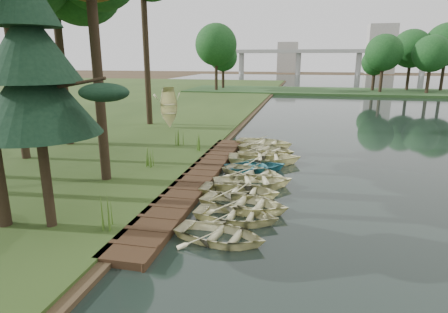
% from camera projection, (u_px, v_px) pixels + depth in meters
% --- Properties ---
extents(ground, '(300.00, 300.00, 0.00)m').
position_uv_depth(ground, '(231.00, 183.00, 17.60)').
color(ground, '#3D2F1D').
extents(boardwalk, '(1.60, 16.00, 0.30)m').
position_uv_depth(boardwalk, '(198.00, 178.00, 17.89)').
color(boardwalk, '#342214').
rests_on(boardwalk, ground).
extents(peninsula, '(50.00, 14.00, 0.45)m').
position_uv_depth(peninsula, '(335.00, 92.00, 63.15)').
color(peninsula, '#26461F').
rests_on(peninsula, ground).
extents(far_trees, '(45.60, 5.60, 8.80)m').
position_uv_depth(far_trees, '(317.00, 54.00, 62.25)').
color(far_trees, black).
rests_on(far_trees, peninsula).
extents(bridge, '(95.90, 4.00, 8.60)m').
position_uv_depth(bridge, '(336.00, 54.00, 126.66)').
color(bridge, '#A5A5A0').
rests_on(bridge, ground).
extents(building_a, '(10.00, 8.00, 18.00)m').
position_uv_depth(building_a, '(381.00, 49.00, 141.43)').
color(building_a, '#A5A5A0').
rests_on(building_a, ground).
extents(building_b, '(8.00, 8.00, 12.00)m').
position_uv_depth(building_b, '(288.00, 57.00, 154.11)').
color(building_b, '#A5A5A0').
rests_on(building_b, ground).
extents(rowboat_0, '(3.32, 2.64, 0.62)m').
position_uv_depth(rowboat_0, '(220.00, 232.00, 11.86)').
color(rowboat_0, beige).
rests_on(rowboat_0, water).
extents(rowboat_1, '(3.27, 2.48, 0.64)m').
position_uv_depth(rowboat_1, '(236.00, 213.00, 13.32)').
color(rowboat_1, beige).
rests_on(rowboat_1, water).
extents(rowboat_2, '(3.87, 3.09, 0.72)m').
position_uv_depth(rowboat_2, '(244.00, 201.00, 14.30)').
color(rowboat_2, beige).
rests_on(rowboat_2, water).
extents(rowboat_3, '(3.52, 2.62, 0.70)m').
position_uv_depth(rowboat_3, '(240.00, 189.00, 15.68)').
color(rowboat_3, beige).
rests_on(rowboat_3, water).
extents(rowboat_4, '(4.21, 3.53, 0.75)m').
position_uv_depth(rowboat_4, '(253.00, 180.00, 16.78)').
color(rowboat_4, beige).
rests_on(rowboat_4, water).
extents(rowboat_5, '(3.88, 3.41, 0.67)m').
position_uv_depth(rowboat_5, '(253.00, 171.00, 18.25)').
color(rowboat_5, beige).
rests_on(rowboat_5, water).
extents(rowboat_6, '(3.79, 3.28, 0.66)m').
position_uv_depth(rowboat_6, '(256.00, 165.00, 19.21)').
color(rowboat_6, teal).
rests_on(rowboat_6, water).
extents(rowboat_7, '(4.42, 3.49, 0.83)m').
position_uv_depth(rowboat_7, '(265.00, 156.00, 20.62)').
color(rowboat_7, beige).
rests_on(rowboat_7, water).
extents(rowboat_8, '(3.78, 3.16, 0.67)m').
position_uv_depth(rowboat_8, '(266.00, 153.00, 21.75)').
color(rowboat_8, beige).
rests_on(rowboat_8, water).
extents(rowboat_9, '(4.35, 3.77, 0.75)m').
position_uv_depth(rowboat_9, '(267.00, 148.00, 22.71)').
color(rowboat_9, beige).
rests_on(rowboat_9, water).
extents(rowboat_10, '(4.07, 3.20, 0.77)m').
position_uv_depth(rowboat_10, '(265.00, 141.00, 24.48)').
color(rowboat_10, beige).
rests_on(rowboat_10, water).
extents(stored_rowboat, '(3.91, 3.89, 0.67)m').
position_uv_depth(stored_rowboat, '(169.00, 123.00, 30.02)').
color(stored_rowboat, beige).
rests_on(stored_rowboat, bank).
extents(pine_tree, '(3.80, 3.80, 8.19)m').
position_uv_depth(pine_tree, '(32.00, 68.00, 11.18)').
color(pine_tree, black).
rests_on(pine_tree, bank).
extents(reeds_0, '(0.60, 0.60, 1.12)m').
position_uv_depth(reeds_0, '(106.00, 212.00, 12.20)').
color(reeds_0, '#3F661E').
rests_on(reeds_0, bank).
extents(reeds_1, '(0.60, 0.60, 1.00)m').
position_uv_depth(reeds_1, '(150.00, 157.00, 19.13)').
color(reeds_1, '#3F661E').
rests_on(reeds_1, bank).
extents(reeds_2, '(0.60, 0.60, 0.96)m').
position_uv_depth(reeds_2, '(197.00, 143.00, 22.49)').
color(reeds_2, '#3F661E').
rests_on(reeds_2, bank).
extents(reeds_3, '(0.60, 0.60, 1.05)m').
position_uv_depth(reeds_3, '(180.00, 137.00, 23.78)').
color(reeds_3, '#3F661E').
rests_on(reeds_3, bank).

